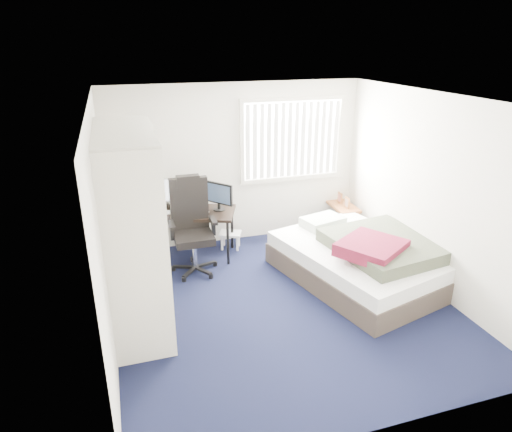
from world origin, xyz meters
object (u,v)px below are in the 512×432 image
object	(u,v)px
desk	(185,208)
nightstand	(342,208)
bed	(364,259)
office_chair	(193,235)

from	to	relation	value
desk	nightstand	size ratio (longest dim) A/B	2.21
nightstand	bed	world-z (taller)	bed
office_chair	nightstand	distance (m)	2.70
desk	office_chair	world-z (taller)	office_chair
nightstand	bed	size ratio (longest dim) A/B	0.28
nightstand	desk	bearing A→B (deg)	-178.46
office_chair	desk	bearing A→B (deg)	90.43
office_chair	nightstand	xyz separation A→B (m)	(2.64, 0.58, -0.09)
desk	nightstand	world-z (taller)	desk
nightstand	bed	bearing A→B (deg)	-107.06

